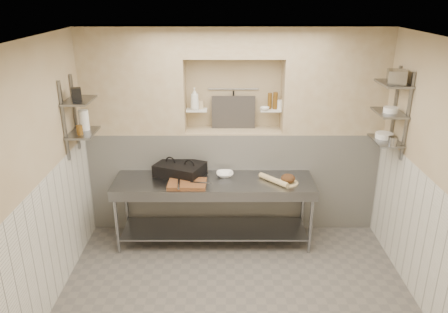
{
  "coord_description": "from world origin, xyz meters",
  "views": [
    {
      "loc": [
        -0.14,
        -3.99,
        3.22
      ],
      "look_at": [
        -0.13,
        0.9,
        1.35
      ],
      "focal_mm": 35.0,
      "sensor_mm": 36.0,
      "label": 1
    }
  ],
  "objects_px": {
    "prep_table": "(214,199)",
    "bowl_alcove": "(265,109)",
    "mixing_bowl": "(225,174)",
    "bread_loaf": "(288,178)",
    "bottle_soap": "(195,99)",
    "panini_press": "(180,169)",
    "jug_left": "(84,120)",
    "rolling_pin": "(274,180)",
    "cutting_board": "(187,184)"
  },
  "relations": [
    {
      "from": "bread_loaf",
      "to": "bottle_soap",
      "type": "xyz_separation_m",
      "value": [
        -1.21,
        0.6,
        0.89
      ]
    },
    {
      "from": "cutting_board",
      "to": "bread_loaf",
      "type": "distance_m",
      "value": 1.29
    },
    {
      "from": "mixing_bowl",
      "to": "bread_loaf",
      "type": "xyz_separation_m",
      "value": [
        0.81,
        -0.23,
        0.04
      ]
    },
    {
      "from": "rolling_pin",
      "to": "bread_loaf",
      "type": "distance_m",
      "value": 0.19
    },
    {
      "from": "prep_table",
      "to": "bread_loaf",
      "type": "bearing_deg",
      "value": -4.18
    },
    {
      "from": "bread_loaf",
      "to": "prep_table",
      "type": "bearing_deg",
      "value": 175.82
    },
    {
      "from": "cutting_board",
      "to": "mixing_bowl",
      "type": "bearing_deg",
      "value": 31.73
    },
    {
      "from": "prep_table",
      "to": "bowl_alcove",
      "type": "height_order",
      "value": "bowl_alcove"
    },
    {
      "from": "panini_press",
      "to": "mixing_bowl",
      "type": "relative_size",
      "value": 3.23
    },
    {
      "from": "mixing_bowl",
      "to": "jug_left",
      "type": "bearing_deg",
      "value": -173.07
    },
    {
      "from": "bottle_soap",
      "to": "prep_table",
      "type": "bearing_deg",
      "value": -63.98
    },
    {
      "from": "prep_table",
      "to": "bowl_alcove",
      "type": "bearing_deg",
      "value": 37.46
    },
    {
      "from": "prep_table",
      "to": "bread_loaf",
      "type": "relative_size",
      "value": 14.29
    },
    {
      "from": "panini_press",
      "to": "bowl_alcove",
      "type": "height_order",
      "value": "bowl_alcove"
    },
    {
      "from": "cutting_board",
      "to": "bottle_soap",
      "type": "distance_m",
      "value": 1.15
    },
    {
      "from": "cutting_board",
      "to": "prep_table",
      "type": "bearing_deg",
      "value": 21.92
    },
    {
      "from": "prep_table",
      "to": "jug_left",
      "type": "relative_size",
      "value": 10.52
    },
    {
      "from": "cutting_board",
      "to": "bowl_alcove",
      "type": "bearing_deg",
      "value": 32.86
    },
    {
      "from": "panini_press",
      "to": "bread_loaf",
      "type": "distance_m",
      "value": 1.43
    },
    {
      "from": "mixing_bowl",
      "to": "bowl_alcove",
      "type": "xyz_separation_m",
      "value": [
        0.53,
        0.36,
        0.8
      ]
    },
    {
      "from": "rolling_pin",
      "to": "bowl_alcove",
      "type": "relative_size",
      "value": 3.71
    },
    {
      "from": "bread_loaf",
      "to": "bottle_soap",
      "type": "relative_size",
      "value": 0.61
    },
    {
      "from": "bowl_alcove",
      "to": "jug_left",
      "type": "bearing_deg",
      "value": -165.88
    },
    {
      "from": "mixing_bowl",
      "to": "cutting_board",
      "type": "bearing_deg",
      "value": -148.27
    },
    {
      "from": "prep_table",
      "to": "rolling_pin",
      "type": "bearing_deg",
      "value": -3.37
    },
    {
      "from": "panini_press",
      "to": "jug_left",
      "type": "bearing_deg",
      "value": -143.99
    },
    {
      "from": "prep_table",
      "to": "mixing_bowl",
      "type": "distance_m",
      "value": 0.36
    },
    {
      "from": "mixing_bowl",
      "to": "bowl_alcove",
      "type": "relative_size",
      "value": 1.8
    },
    {
      "from": "panini_press",
      "to": "rolling_pin",
      "type": "relative_size",
      "value": 1.57
    },
    {
      "from": "prep_table",
      "to": "jug_left",
      "type": "height_order",
      "value": "jug_left"
    },
    {
      "from": "bowl_alcove",
      "to": "rolling_pin",
      "type": "bearing_deg",
      "value": -80.7
    },
    {
      "from": "jug_left",
      "to": "bread_loaf",
      "type": "bearing_deg",
      "value": -0.48
    },
    {
      "from": "bread_loaf",
      "to": "cutting_board",
      "type": "bearing_deg",
      "value": -177.09
    },
    {
      "from": "panini_press",
      "to": "jug_left",
      "type": "distance_m",
      "value": 1.38
    },
    {
      "from": "bowl_alcove",
      "to": "jug_left",
      "type": "height_order",
      "value": "jug_left"
    },
    {
      "from": "jug_left",
      "to": "bottle_soap",
      "type": "bearing_deg",
      "value": 23.73
    },
    {
      "from": "prep_table",
      "to": "panini_press",
      "type": "relative_size",
      "value": 3.57
    },
    {
      "from": "bowl_alcove",
      "to": "jug_left",
      "type": "xyz_separation_m",
      "value": [
        -2.25,
        -0.57,
        0.0
      ]
    },
    {
      "from": "bottle_soap",
      "to": "jug_left",
      "type": "xyz_separation_m",
      "value": [
        -1.32,
        -0.58,
        -0.13
      ]
    },
    {
      "from": "prep_table",
      "to": "bowl_alcove",
      "type": "relative_size",
      "value": 20.84
    },
    {
      "from": "mixing_bowl",
      "to": "jug_left",
      "type": "xyz_separation_m",
      "value": [
        -1.72,
        -0.21,
        0.81
      ]
    },
    {
      "from": "rolling_pin",
      "to": "bottle_soap",
      "type": "relative_size",
      "value": 1.56
    },
    {
      "from": "bottle_soap",
      "to": "rolling_pin",
      "type": "bearing_deg",
      "value": -29.26
    },
    {
      "from": "mixing_bowl",
      "to": "bread_loaf",
      "type": "bearing_deg",
      "value": -15.94
    },
    {
      "from": "jug_left",
      "to": "rolling_pin",
      "type": "bearing_deg",
      "value": 0.07
    },
    {
      "from": "panini_press",
      "to": "bread_loaf",
      "type": "xyz_separation_m",
      "value": [
        1.41,
        -0.27,
        -0.01
      ]
    },
    {
      "from": "cutting_board",
      "to": "jug_left",
      "type": "height_order",
      "value": "jug_left"
    },
    {
      "from": "cutting_board",
      "to": "bowl_alcove",
      "type": "xyz_separation_m",
      "value": [
        1.01,
        0.65,
        0.81
      ]
    },
    {
      "from": "prep_table",
      "to": "bottle_soap",
      "type": "xyz_separation_m",
      "value": [
        -0.26,
        0.53,
        1.22
      ]
    },
    {
      "from": "mixing_bowl",
      "to": "bread_loaf",
      "type": "height_order",
      "value": "bread_loaf"
    }
  ]
}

